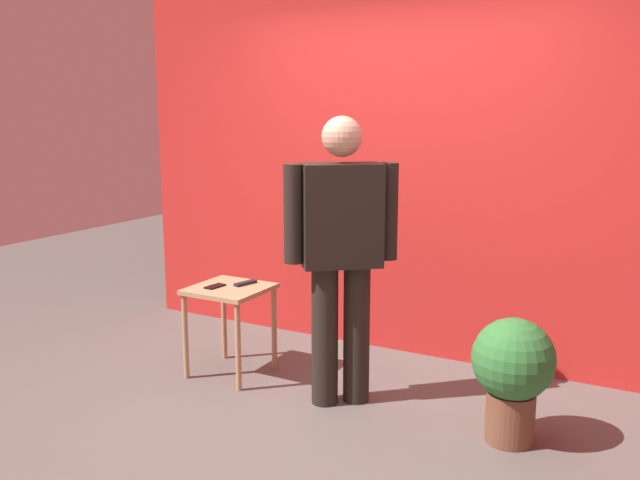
% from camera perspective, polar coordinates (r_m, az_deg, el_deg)
% --- Properties ---
extents(ground_plane, '(12.00, 12.00, 0.00)m').
position_cam_1_polar(ground_plane, '(3.99, -2.18, -15.49)').
color(ground_plane, '#59544F').
extents(back_wall_red, '(4.43, 0.12, 3.11)m').
position_cam_1_polar(back_wall_red, '(4.96, 6.94, 8.35)').
color(back_wall_red, red).
rests_on(back_wall_red, ground_plane).
extents(standing_person, '(0.60, 0.51, 1.73)m').
position_cam_1_polar(standing_person, '(4.04, 1.77, -0.57)').
color(standing_person, black).
rests_on(standing_person, ground_plane).
extents(side_table, '(0.48, 0.48, 0.61)m').
position_cam_1_polar(side_table, '(4.63, -7.50, -5.13)').
color(side_table, tan).
rests_on(side_table, ground_plane).
extents(cell_phone, '(0.09, 0.15, 0.01)m').
position_cam_1_polar(cell_phone, '(4.60, -8.72, -3.83)').
color(cell_phone, black).
rests_on(cell_phone, side_table).
extents(tv_remote, '(0.09, 0.18, 0.02)m').
position_cam_1_polar(tv_remote, '(4.64, -6.21, -3.58)').
color(tv_remote, black).
rests_on(tv_remote, side_table).
extents(potted_plant, '(0.44, 0.44, 0.69)m').
position_cam_1_polar(potted_plant, '(3.84, 15.71, -10.34)').
color(potted_plant, brown).
rests_on(potted_plant, ground_plane).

